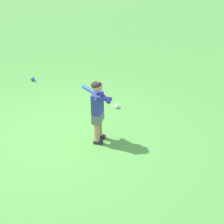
{
  "coord_description": "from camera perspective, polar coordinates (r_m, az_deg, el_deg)",
  "views": [
    {
      "loc": [
        4.06,
        -2.19,
        2.87
      ],
      "look_at": [
        0.51,
        0.69,
        0.45
      ],
      "focal_mm": 48.87,
      "sensor_mm": 36.0,
      "label": 1
    }
  ],
  "objects": [
    {
      "name": "child_batter",
      "position": [
        4.92,
        -2.71,
        1.08
      ],
      "size": [
        0.63,
        0.35,
        1.08
      ],
      "color": "#232328",
      "rests_on": "ground"
    },
    {
      "name": "play_ball_center_lawn",
      "position": [
        7.87,
        -14.61,
        5.99
      ],
      "size": [
        0.1,
        0.1,
        0.1
      ],
      "primitive_type": "sphere",
      "color": "blue",
      "rests_on": "ground"
    },
    {
      "name": "ground_plane",
      "position": [
        5.43,
        -9.09,
        -4.37
      ],
      "size": [
        40.0,
        40.0,
        0.0
      ],
      "primitive_type": "plane",
      "color": "#519942"
    },
    {
      "name": "play_ball_midfield",
      "position": [
        6.27,
        0.9,
        1.14
      ],
      "size": [
        0.09,
        0.09,
        0.09
      ],
      "primitive_type": "sphere",
      "color": "white",
      "rests_on": "ground"
    }
  ]
}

